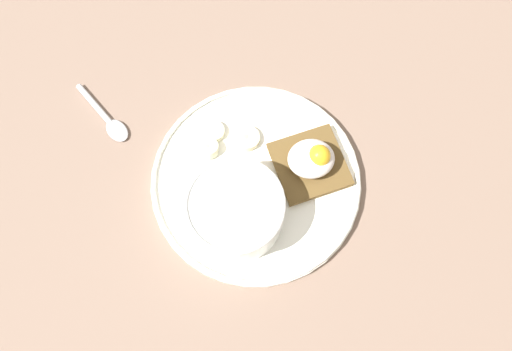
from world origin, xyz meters
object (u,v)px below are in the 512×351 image
(banana_slice_back, at_px, (213,132))
(spoon, at_px, (108,120))
(toast_slice, at_px, (310,165))
(banana_slice_left, at_px, (246,138))
(oatmeal_bowl, at_px, (235,211))
(poached_egg, at_px, (313,158))
(banana_slice_front, at_px, (208,148))

(banana_slice_back, relative_size, spoon, 0.36)
(toast_slice, distance_m, banana_slice_left, 0.09)
(toast_slice, bearing_deg, oatmeal_bowl, -149.87)
(toast_slice, height_order, poached_egg, poached_egg)
(oatmeal_bowl, distance_m, toast_slice, 0.12)
(banana_slice_back, bearing_deg, spoon, 165.34)
(oatmeal_bowl, height_order, spoon, oatmeal_bowl)
(toast_slice, bearing_deg, banana_slice_left, 149.62)
(banana_slice_front, relative_size, banana_slice_left, 0.70)
(banana_slice_back, height_order, spoon, banana_slice_back)
(oatmeal_bowl, bearing_deg, banana_slice_left, 77.76)
(banana_slice_left, bearing_deg, toast_slice, -30.38)
(banana_slice_back, xyz_separation_m, spoon, (-0.14, 0.04, -0.01))
(banana_slice_left, bearing_deg, banana_slice_front, -168.58)
(banana_slice_front, distance_m, spoon, 0.14)
(oatmeal_bowl, relative_size, banana_slice_back, 3.47)
(banana_slice_left, distance_m, banana_slice_back, 0.04)
(poached_egg, relative_size, spoon, 0.61)
(toast_slice, xyz_separation_m, spoon, (-0.25, 0.09, -0.01))
(poached_egg, xyz_separation_m, banana_slice_back, (-0.12, 0.06, -0.02))
(poached_egg, xyz_separation_m, spoon, (-0.26, 0.09, -0.03))
(banana_slice_front, distance_m, banana_slice_left, 0.05)
(banana_slice_front, bearing_deg, banana_slice_back, 69.91)
(banana_slice_left, relative_size, spoon, 0.53)
(toast_slice, bearing_deg, banana_slice_back, 153.59)
(banana_slice_back, bearing_deg, banana_slice_left, -18.26)
(oatmeal_bowl, bearing_deg, poached_egg, 29.63)
(oatmeal_bowl, distance_m, banana_slice_left, 0.11)
(spoon, bearing_deg, banana_slice_back, -14.66)
(poached_egg, bearing_deg, toast_slice, 174.10)
(toast_slice, relative_size, spoon, 1.09)
(poached_egg, xyz_separation_m, banana_slice_left, (-0.08, 0.04, -0.02))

